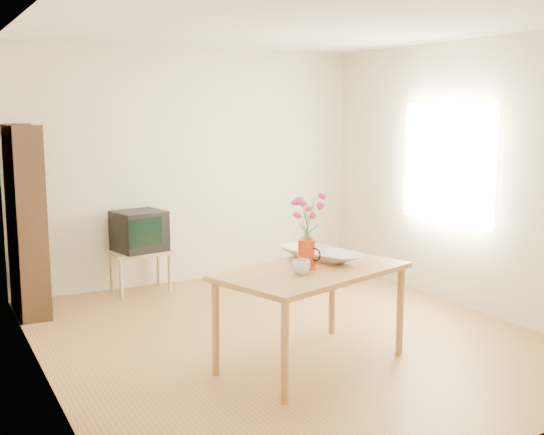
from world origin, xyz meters
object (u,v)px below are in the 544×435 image
pitcher (307,255)px  bowl (320,231)px  mug (301,267)px  table (312,279)px  television (139,230)px

pitcher → bowl: bowl is taller
mug → bowl: bowl is taller
mug → table: bearing=-169.7°
bowl → television: bowl is taller
pitcher → mug: size_ratio=1.67×
pitcher → bowl: (0.25, 0.21, 0.13)m
bowl → television: bearing=108.4°
table → bowl: size_ratio=3.31×
mug → bowl: bearing=-159.8°
table → mug: bearing=-164.5°
table → television: size_ratio=2.87×
mug → television: bearing=-104.0°
pitcher → bowl: size_ratio=0.47×
table → pitcher: (-0.03, 0.03, 0.18)m
table → mug: (-0.15, -0.10, 0.13)m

